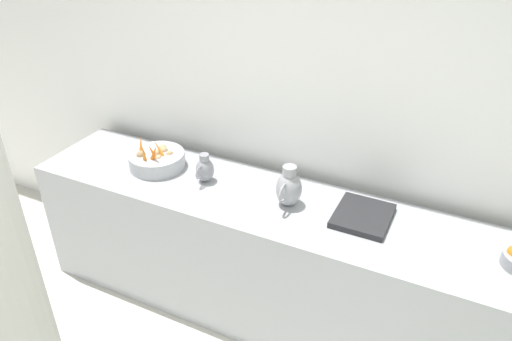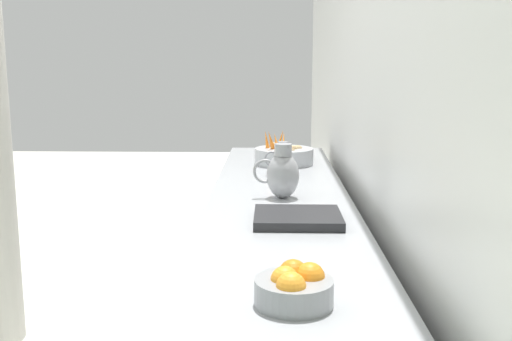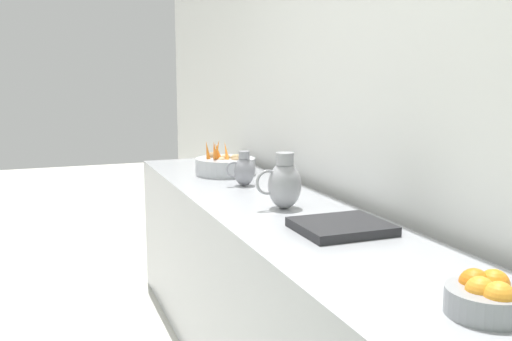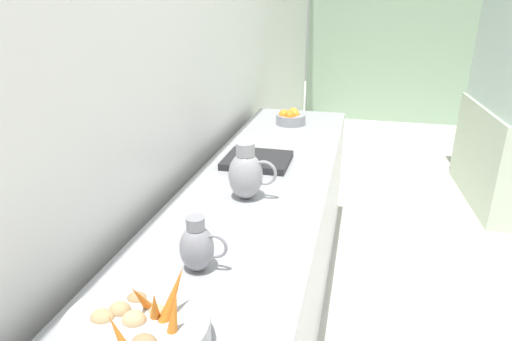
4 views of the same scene
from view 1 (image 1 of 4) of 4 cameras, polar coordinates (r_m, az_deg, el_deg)
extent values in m
cube|color=white|center=(2.84, 16.74, 8.31)|extent=(0.10, 8.42, 3.00)
cube|color=#9EA0A5|center=(3.14, 3.12, -10.72)|extent=(0.66, 3.31, 0.90)
cylinder|color=#ADAFB5|center=(3.27, -11.42, 1.20)|extent=(0.36, 0.36, 0.10)
torus|color=#ADAFB5|center=(3.29, -11.34, 0.54)|extent=(0.21, 0.21, 0.01)
cone|color=orange|center=(3.16, -12.88, 1.80)|extent=(0.06, 0.05, 0.14)
cone|color=orange|center=(3.15, -11.77, 1.91)|extent=(0.08, 0.11, 0.15)
cone|color=orange|center=(3.21, -11.19, 2.45)|extent=(0.03, 0.09, 0.13)
cone|color=orange|center=(3.19, -11.92, 2.11)|extent=(0.06, 0.08, 0.12)
cone|color=orange|center=(3.27, -13.23, 2.75)|extent=(0.07, 0.05, 0.13)
ellipsoid|color=#9E7F56|center=(3.25, -13.21, 1.79)|extent=(0.06, 0.05, 0.05)
ellipsoid|color=tan|center=(3.25, -11.51, 1.99)|extent=(0.06, 0.05, 0.05)
ellipsoid|color=tan|center=(3.20, -11.26, 1.43)|extent=(0.05, 0.04, 0.04)
ellipsoid|color=#9E7F56|center=(3.23, -9.98, 1.88)|extent=(0.05, 0.05, 0.04)
ellipsoid|color=tan|center=(3.31, -10.80, 2.59)|extent=(0.06, 0.05, 0.04)
ellipsoid|color=tan|center=(3.27, -10.64, 2.28)|extent=(0.06, 0.05, 0.05)
ellipsoid|color=#939399|center=(2.81, 3.84, -2.15)|extent=(0.15, 0.15, 0.21)
cylinder|color=#939399|center=(2.75, 3.92, -0.04)|extent=(0.08, 0.08, 0.06)
torus|color=#939399|center=(2.74, 3.19, -2.63)|extent=(0.11, 0.01, 0.11)
ellipsoid|color=gray|center=(3.06, -5.94, 0.06)|extent=(0.11, 0.11, 0.16)
cylinder|color=gray|center=(3.01, -6.03, 1.53)|extent=(0.06, 0.06, 0.04)
torus|color=gray|center=(3.00, -6.56, -0.23)|extent=(0.09, 0.01, 0.09)
cube|color=#232326|center=(2.80, 12.29, -5.16)|extent=(0.34, 0.30, 0.04)
camera|label=2|loc=(2.99, 59.72, -5.61)|focal=41.44mm
camera|label=3|loc=(2.12, 62.82, -18.09)|focal=39.71mm
camera|label=4|loc=(3.20, -29.68, 12.40)|focal=30.94mm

